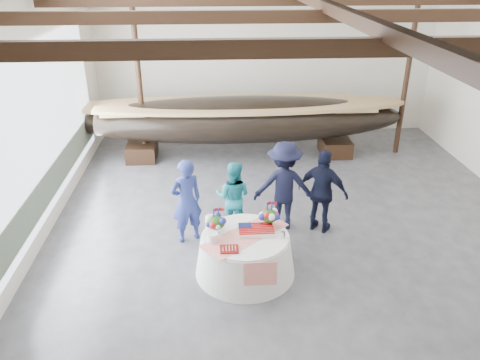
{
  "coord_description": "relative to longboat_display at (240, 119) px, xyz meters",
  "views": [
    {
      "loc": [
        -1.68,
        -7.95,
        5.04
      ],
      "look_at": [
        -1.16,
        0.16,
        1.12
      ],
      "focal_mm": 35.0,
      "sensor_mm": 36.0,
      "label": 1
    }
  ],
  "objects": [
    {
      "name": "guest_woman_teal",
      "position": [
        -0.37,
        -3.84,
        -0.33
      ],
      "size": [
        0.85,
        0.74,
        1.48
      ],
      "primitive_type": "imported",
      "rotation": [
        0.0,
        0.0,
        2.85
      ],
      "color": "teal",
      "rests_on": "ground"
    },
    {
      "name": "wall_back",
      "position": [
        0.93,
        1.97,
        1.18
      ],
      "size": [
        10.0,
        0.02,
        4.5
      ],
      "primitive_type": "cube",
      "color": "silver",
      "rests_on": "ground"
    },
    {
      "name": "open_bay",
      "position": [
        -4.02,
        -3.03,
        0.76
      ],
      "size": [
        0.03,
        7.0,
        3.2
      ],
      "color": "silver",
      "rests_on": "ground"
    },
    {
      "name": "banquet_table",
      "position": [
        -0.24,
        -5.27,
        -0.69
      ],
      "size": [
        1.74,
        1.74,
        0.75
      ],
      "color": "silver",
      "rests_on": "ground"
    },
    {
      "name": "tabletop_items",
      "position": [
        -0.28,
        -5.12,
        -0.17
      ],
      "size": [
        1.6,
        1.44,
        0.4
      ],
      "color": "red",
      "rests_on": "banquet_table"
    },
    {
      "name": "guest_man_left",
      "position": [
        0.64,
        -3.78,
        -0.15
      ],
      "size": [
        1.24,
        0.77,
        1.84
      ],
      "primitive_type": "imported",
      "rotation": [
        0.0,
        0.0,
        3.07
      ],
      "color": "black",
      "rests_on": "ground"
    },
    {
      "name": "guest_man_right",
      "position": [
        1.38,
        -3.97,
        -0.2
      ],
      "size": [
        1.08,
        0.9,
        1.73
      ],
      "primitive_type": "imported",
      "rotation": [
        0.0,
        0.0,
        2.57
      ],
      "color": "black",
      "rests_on": "ground"
    },
    {
      "name": "pavilion_structure",
      "position": [
        0.93,
        -3.32,
        2.94
      ],
      "size": [
        9.8,
        11.76,
        4.5
      ],
      "color": "black",
      "rests_on": "ground"
    },
    {
      "name": "floor",
      "position": [
        0.93,
        -4.03,
        -1.07
      ],
      "size": [
        10.0,
        12.0,
        0.01
      ],
      "primitive_type": "cube",
      "color": "#3D3D42",
      "rests_on": "ground"
    },
    {
      "name": "guest_woman_blue",
      "position": [
        -1.27,
        -4.16,
        -0.22
      ],
      "size": [
        0.73,
        0.63,
        1.7
      ],
      "primitive_type": "imported",
      "rotation": [
        0.0,
        0.0,
        3.58
      ],
      "color": "navy",
      "rests_on": "ground"
    },
    {
      "name": "wall_left",
      "position": [
        -4.07,
        -4.03,
        1.18
      ],
      "size": [
        0.02,
        12.0,
        4.5
      ],
      "primitive_type": "cube",
      "color": "silver",
      "rests_on": "ground"
    },
    {
      "name": "longboat_display",
      "position": [
        0.0,
        0.0,
        0.0
      ],
      "size": [
        8.91,
        1.78,
        1.67
      ],
      "color": "black",
      "rests_on": "ground"
    }
  ]
}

